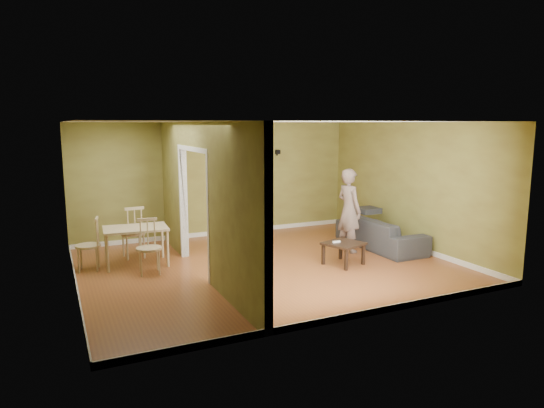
{
  "coord_description": "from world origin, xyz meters",
  "views": [
    {
      "loc": [
        -3.5,
        -7.83,
        2.56
      ],
      "look_at": [
        0.2,
        0.2,
        1.1
      ],
      "focal_mm": 32.0,
      "sensor_mm": 36.0,
      "label": 1
    }
  ],
  "objects_px": {
    "person": "(349,203)",
    "chair_left": "(88,244)",
    "chair_near": "(149,247)",
    "sofa": "(380,228)",
    "dining_table": "(136,231)",
    "chair_far": "(133,232)",
    "bookshelf": "(252,196)",
    "coffee_table": "(344,246)"
  },
  "relations": [
    {
      "from": "coffee_table",
      "to": "chair_near",
      "type": "distance_m",
      "value": 3.48
    },
    {
      "from": "coffee_table",
      "to": "dining_table",
      "type": "xyz_separation_m",
      "value": [
        -3.46,
        1.59,
        0.27
      ]
    },
    {
      "from": "bookshelf",
      "to": "chair_far",
      "type": "xyz_separation_m",
      "value": [
        -2.91,
        -1.01,
        -0.37
      ]
    },
    {
      "from": "chair_near",
      "to": "person",
      "type": "bearing_deg",
      "value": 3.67
    },
    {
      "from": "coffee_table",
      "to": "chair_left",
      "type": "xyz_separation_m",
      "value": [
        -4.29,
        1.58,
        0.12
      ]
    },
    {
      "from": "sofa",
      "to": "dining_table",
      "type": "bearing_deg",
      "value": 80.2
    },
    {
      "from": "person",
      "to": "chair_left",
      "type": "height_order",
      "value": "person"
    },
    {
      "from": "chair_left",
      "to": "chair_far",
      "type": "xyz_separation_m",
      "value": [
        0.86,
        0.54,
        0.04
      ]
    },
    {
      "from": "sofa",
      "to": "dining_table",
      "type": "height_order",
      "value": "sofa"
    },
    {
      "from": "dining_table",
      "to": "chair_left",
      "type": "bearing_deg",
      "value": -179.68
    },
    {
      "from": "coffee_table",
      "to": "person",
      "type": "bearing_deg",
      "value": 51.22
    },
    {
      "from": "person",
      "to": "chair_far",
      "type": "xyz_separation_m",
      "value": [
        -4.04,
        1.36,
        -0.48
      ]
    },
    {
      "from": "sofa",
      "to": "chair_left",
      "type": "xyz_separation_m",
      "value": [
        -5.68,
        0.84,
        0.06
      ]
    },
    {
      "from": "person",
      "to": "chair_far",
      "type": "distance_m",
      "value": 4.29
    },
    {
      "from": "dining_table",
      "to": "chair_near",
      "type": "height_order",
      "value": "chair_near"
    },
    {
      "from": "person",
      "to": "chair_left",
      "type": "xyz_separation_m",
      "value": [
        -4.9,
        0.82,
        -0.52
      ]
    },
    {
      "from": "person",
      "to": "chair_near",
      "type": "relative_size",
      "value": 2.08
    },
    {
      "from": "sofa",
      "to": "dining_table",
      "type": "xyz_separation_m",
      "value": [
        -4.85,
        0.85,
        0.21
      ]
    },
    {
      "from": "chair_far",
      "to": "chair_near",
      "type": "bearing_deg",
      "value": 88.73
    },
    {
      "from": "dining_table",
      "to": "chair_far",
      "type": "distance_m",
      "value": 0.55
    },
    {
      "from": "sofa",
      "to": "bookshelf",
      "type": "height_order",
      "value": "bookshelf"
    },
    {
      "from": "dining_table",
      "to": "chair_left",
      "type": "distance_m",
      "value": 0.84
    },
    {
      "from": "person",
      "to": "coffee_table",
      "type": "height_order",
      "value": "person"
    },
    {
      "from": "person",
      "to": "chair_left",
      "type": "relative_size",
      "value": 2.09
    },
    {
      "from": "sofa",
      "to": "chair_far",
      "type": "xyz_separation_m",
      "value": [
        -4.82,
        1.38,
        0.1
      ]
    },
    {
      "from": "sofa",
      "to": "bookshelf",
      "type": "distance_m",
      "value": 3.1
    },
    {
      "from": "dining_table",
      "to": "bookshelf",
      "type": "bearing_deg",
      "value": 27.7
    },
    {
      "from": "chair_near",
      "to": "bookshelf",
      "type": "bearing_deg",
      "value": 43.97
    },
    {
      "from": "chair_near",
      "to": "chair_far",
      "type": "height_order",
      "value": "chair_far"
    },
    {
      "from": "coffee_table",
      "to": "dining_table",
      "type": "distance_m",
      "value": 3.81
    },
    {
      "from": "chair_far",
      "to": "sofa",
      "type": "bearing_deg",
      "value": 158.73
    },
    {
      "from": "dining_table",
      "to": "chair_far",
      "type": "bearing_deg",
      "value": 86.93
    },
    {
      "from": "coffee_table",
      "to": "chair_near",
      "type": "height_order",
      "value": "chair_near"
    },
    {
      "from": "sofa",
      "to": "chair_left",
      "type": "distance_m",
      "value": 5.74
    },
    {
      "from": "person",
      "to": "bookshelf",
      "type": "relative_size",
      "value": 1.12
    },
    {
      "from": "chair_left",
      "to": "chair_far",
      "type": "height_order",
      "value": "chair_far"
    },
    {
      "from": "coffee_table",
      "to": "chair_near",
      "type": "xyz_separation_m",
      "value": [
        -3.35,
        0.94,
        0.12
      ]
    },
    {
      "from": "person",
      "to": "dining_table",
      "type": "xyz_separation_m",
      "value": [
        -4.07,
        0.82,
        -0.36
      ]
    },
    {
      "from": "sofa",
      "to": "chair_near",
      "type": "height_order",
      "value": "chair_near"
    },
    {
      "from": "person",
      "to": "chair_near",
      "type": "xyz_separation_m",
      "value": [
        -3.96,
        0.18,
        -0.51
      ]
    },
    {
      "from": "bookshelf",
      "to": "coffee_table",
      "type": "height_order",
      "value": "bookshelf"
    },
    {
      "from": "dining_table",
      "to": "chair_near",
      "type": "xyz_separation_m",
      "value": [
        0.11,
        -0.65,
        -0.15
      ]
    }
  ]
}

